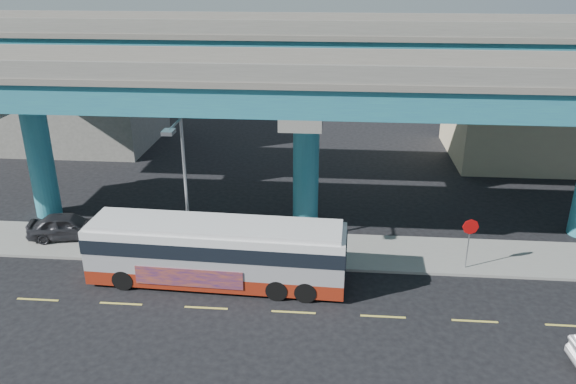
# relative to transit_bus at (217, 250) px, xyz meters

# --- Properties ---
(ground) EXTENTS (120.00, 120.00, 0.00)m
(ground) POSITION_rel_transit_bus_xyz_m (3.89, -1.97, -1.76)
(ground) COLOR black
(ground) RESTS_ON ground
(sidewalk) EXTENTS (70.00, 4.00, 0.15)m
(sidewalk) POSITION_rel_transit_bus_xyz_m (3.89, 3.53, -1.68)
(sidewalk) COLOR gray
(sidewalk) RESTS_ON ground
(lane_markings) EXTENTS (58.00, 0.12, 0.01)m
(lane_markings) POSITION_rel_transit_bus_xyz_m (3.89, -2.27, -1.75)
(lane_markings) COLOR #D8C64C
(lane_markings) RESTS_ON ground
(viaduct) EXTENTS (52.00, 12.40, 11.70)m
(viaduct) POSITION_rel_transit_bus_xyz_m (3.89, 7.14, 7.38)
(viaduct) COLOR #236285
(viaduct) RESTS_ON ground
(building_beige) EXTENTS (14.00, 10.23, 7.00)m
(building_beige) POSITION_rel_transit_bus_xyz_m (21.89, 21.01, 1.75)
(building_beige) COLOR tan
(building_beige) RESTS_ON ground
(building_concrete) EXTENTS (12.00, 10.00, 9.00)m
(building_concrete) POSITION_rel_transit_bus_xyz_m (-16.11, 22.03, 2.74)
(building_concrete) COLOR gray
(building_concrete) RESTS_ON ground
(transit_bus) EXTENTS (12.58, 3.16, 3.20)m
(transit_bus) POSITION_rel_transit_bus_xyz_m (0.00, 0.00, 0.00)
(transit_bus) COLOR maroon
(transit_bus) RESTS_ON ground
(parked_car) EXTENTS (3.31, 4.90, 1.45)m
(parked_car) POSITION_rel_transit_bus_xyz_m (-9.33, 3.76, -0.88)
(parked_car) COLOR #2C2D31
(parked_car) RESTS_ON sidewalk
(street_lamp) EXTENTS (0.50, 2.52, 7.75)m
(street_lamp) POSITION_rel_transit_bus_xyz_m (-1.87, 1.47, 3.43)
(street_lamp) COLOR gray
(street_lamp) RESTS_ON sidewalk
(stop_sign) EXTENTS (0.82, 0.11, 2.72)m
(stop_sign) POSITION_rel_transit_bus_xyz_m (12.36, 2.21, 0.37)
(stop_sign) COLOR gray
(stop_sign) RESTS_ON sidewalk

